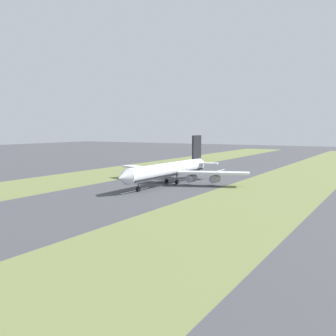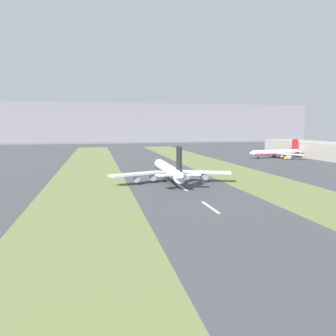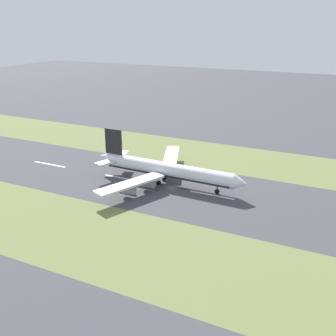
{
  "view_description": "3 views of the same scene",
  "coord_description": "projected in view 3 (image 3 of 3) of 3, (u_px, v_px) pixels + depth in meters",
  "views": [
    {
      "loc": [
        -84.71,
        137.55,
        23.54
      ],
      "look_at": [
        -2.65,
        -3.02,
        7.0
      ],
      "focal_mm": 42.0,
      "sensor_mm": 36.0,
      "label": 1
    },
    {
      "loc": [
        -39.76,
        -173.26,
        29.08
      ],
      "look_at": [
        -2.65,
        -3.02,
        7.0
      ],
      "focal_mm": 35.0,
      "sensor_mm": 36.0,
      "label": 2
    },
    {
      "loc": [
        131.58,
        61.03,
        63.23
      ],
      "look_at": [
        -2.65,
        -3.02,
        7.0
      ],
      "focal_mm": 42.0,
      "sensor_mm": 36.0,
      "label": 3
    }
  ],
  "objects": [
    {
      "name": "grass_median_west",
      "position": [
        210.0,
        155.0,
        196.02
      ],
      "size": [
        40.0,
        600.0,
        0.01
      ],
      "primitive_type": "cube",
      "color": "olive",
      "rests_on": "ground"
    },
    {
      "name": "centreline_dash_far",
      "position": [
        212.0,
        195.0,
        151.18
      ],
      "size": [
        1.2,
        18.0,
        0.01
      ],
      "primitive_type": "cube",
      "color": "silver",
      "rests_on": "ground"
    },
    {
      "name": "ground_plane",
      "position": [
        172.0,
        187.0,
        158.03
      ],
      "size": [
        800.0,
        800.0,
        0.0
      ],
      "primitive_type": "plane",
      "color": "#424247"
    },
    {
      "name": "centreline_dash_near",
      "position": [
        50.0,
        164.0,
        183.41
      ],
      "size": [
        1.2,
        18.0,
        0.01
      ],
      "primitive_type": "cube",
      "color": "silver",
      "rests_on": "ground"
    },
    {
      "name": "airplane_main_jet",
      "position": [
        164.0,
        170.0,
        160.15
      ],
      "size": [
        64.12,
        67.09,
        20.2
      ],
      "color": "silver",
      "rests_on": "ground"
    },
    {
      "name": "grass_median_east",
      "position": [
        110.0,
        241.0,
        120.04
      ],
      "size": [
        40.0,
        600.0,
        0.01
      ],
      "primitive_type": "cube",
      "color": "olive",
      "rests_on": "ground"
    },
    {
      "name": "centreline_dash_mid",
      "position": [
        123.0,
        178.0,
        167.3
      ],
      "size": [
        1.2,
        18.0,
        0.01
      ],
      "primitive_type": "cube",
      "color": "silver",
      "rests_on": "ground"
    }
  ]
}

